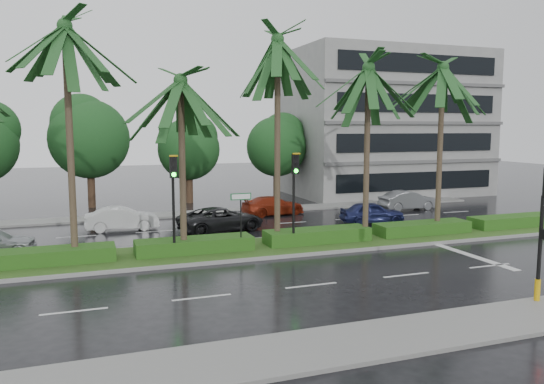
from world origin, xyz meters
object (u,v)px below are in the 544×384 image
object	(u,v)px
car_darkgrey	(221,219)
car_blue	(372,213)
signal_median_left	(174,191)
street_sign	(241,207)
signal_near	(544,228)
car_white	(122,219)
car_red	(273,206)
car_grey	(408,200)

from	to	relation	value
car_darkgrey	car_blue	size ratio (longest dim) A/B	1.27
signal_median_left	street_sign	xyz separation A→B (m)	(3.00, 0.18, -0.87)
car_darkgrey	car_blue	xyz separation A→B (m)	(9.00, -0.72, -0.02)
signal_near	car_darkgrey	distance (m)	16.76
street_sign	car_blue	xyz separation A→B (m)	(9.50, 4.75, -1.48)
car_white	car_red	xyz separation A→B (m)	(9.60, 2.05, -0.04)
street_sign	car_red	world-z (taller)	street_sign
car_blue	car_grey	distance (m)	6.22
car_white	car_red	bearing A→B (deg)	-76.43
signal_median_left	car_darkgrey	size ratio (longest dim) A/B	0.92
car_red	signal_near	bearing A→B (deg)	178.01
car_darkgrey	car_blue	world-z (taller)	car_darkgrey
car_white	car_red	world-z (taller)	car_white
signal_median_left	car_blue	distance (m)	13.64
car_white	car_grey	size ratio (longest dim) A/B	0.98
signal_median_left	car_red	xyz separation A→B (m)	(8.00, 9.76, -2.39)
signal_median_left	car_darkgrey	xyz separation A→B (m)	(3.50, 5.65, -2.34)
car_red	car_grey	distance (m)	9.57
signal_median_left	street_sign	size ratio (longest dim) A/B	1.68
car_red	signal_median_left	bearing A→B (deg)	132.79
signal_near	car_white	distance (m)	20.99
car_white	car_darkgrey	xyz separation A→B (m)	(5.10, -2.06, 0.01)
street_sign	car_grey	bearing A→B (deg)	30.19
signal_median_left	car_darkgrey	world-z (taller)	signal_median_left
signal_near	car_grey	xyz separation A→B (m)	(7.50, 18.31, -1.84)
street_sign	car_grey	size ratio (longest dim) A/B	0.65
signal_median_left	car_blue	bearing A→B (deg)	21.53
signal_median_left	car_grey	bearing A→B (deg)	26.22
car_red	car_grey	xyz separation A→B (m)	(9.50, -1.14, 0.05)
street_sign	car_grey	world-z (taller)	street_sign
signal_median_left	street_sign	bearing A→B (deg)	3.47
car_grey	signal_median_left	bearing A→B (deg)	116.84
signal_near	street_sign	xyz separation A→B (m)	(-7.00, 9.87, -0.38)
signal_near	car_darkgrey	world-z (taller)	signal_near
car_darkgrey	car_blue	bearing A→B (deg)	-106.59
signal_near	signal_median_left	size ratio (longest dim) A/B	1.00
car_blue	street_sign	bearing A→B (deg)	126.30
car_darkgrey	car_red	distance (m)	6.09
street_sign	car_red	xyz separation A→B (m)	(5.00, 9.58, -1.51)
car_red	car_grey	size ratio (longest dim) A/B	1.05
signal_near	car_blue	world-z (taller)	signal_near
signal_median_left	car_red	world-z (taller)	signal_median_left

